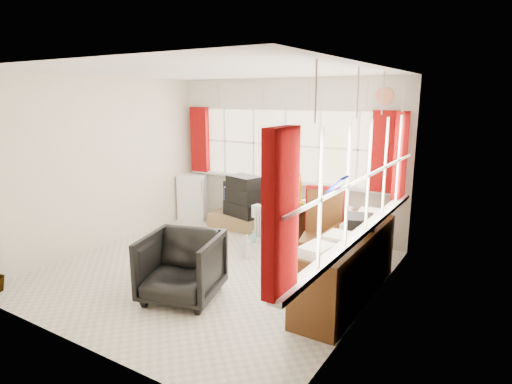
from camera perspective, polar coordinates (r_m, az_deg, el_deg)
ground at (r=5.68m, az=-5.75°, el=-10.40°), size 4.00×4.00×0.00m
room_walls at (r=5.28m, az=-6.11°, el=4.76°), size 4.00×4.00×4.00m
window_back at (r=6.99m, az=3.78°, el=2.13°), size 3.70×0.12×3.60m
window_right at (r=4.50m, az=14.10°, el=-4.16°), size 0.12×3.70×3.60m
curtains at (r=5.60m, az=7.34°, el=4.72°), size 3.83×3.83×1.15m
overhead_cabinets at (r=5.58m, az=8.34°, el=12.85°), size 3.98×3.98×0.48m
desk at (r=6.35m, az=9.03°, el=-4.45°), size 1.28×0.98×0.70m
desk_lamp at (r=6.29m, az=5.99°, el=1.20°), size 0.19×0.17×0.46m
task_chair at (r=5.22m, az=8.92°, el=-5.37°), size 0.59×0.61×1.16m
office_chair at (r=4.86m, az=-9.89°, el=-9.82°), size 1.00×1.02×0.75m
radiator at (r=6.55m, az=1.34°, el=-4.95°), size 0.41×0.24×0.58m
credenza at (r=4.93m, az=12.07°, el=-9.40°), size 0.50×2.00×0.85m
file_tray at (r=5.06m, az=13.74°, el=-3.84°), size 0.41×0.47×0.13m
tv_bench at (r=7.26m, az=-1.00°, el=-4.10°), size 1.40×0.50×0.25m
crt_tv at (r=7.39m, az=-1.56°, el=-0.70°), size 0.75×0.72×0.53m
hifi_stack at (r=7.15m, az=-1.56°, el=-0.70°), size 0.73×0.57×0.68m
mini_fridge at (r=7.97m, az=-8.28°, el=-0.58°), size 0.63×0.63×0.82m
spray_bottle_a at (r=6.04m, az=-1.23°, el=-7.21°), size 0.13×0.13×0.33m
spray_bottle_b at (r=6.66m, az=-0.35°, el=-5.95°), size 0.09×0.10×0.18m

